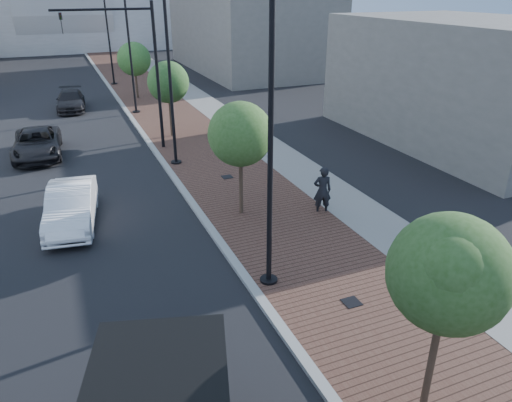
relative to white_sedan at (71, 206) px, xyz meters
name	(u,v)px	position (x,y,z in m)	size (l,w,h in m)	color
sidewalk	(158,94)	(8.35, 23.17, -0.73)	(7.00, 140.00, 0.12)	#4C2D23
concrete_strip	(188,92)	(11.05, 23.17, -0.73)	(2.40, 140.00, 0.13)	slate
curb	(117,97)	(4.85, 23.17, -0.72)	(0.30, 140.00, 0.14)	gray
white_sedan	(71,206)	(0.00, 0.00, 0.00)	(1.68, 4.82, 1.59)	white
dark_car_mid	(37,143)	(-1.26, 9.57, -0.06)	(2.45, 5.31, 1.47)	black
dark_car_far	(71,100)	(1.11, 20.38, -0.09)	(1.99, 4.89, 1.42)	black
pedestrian	(322,191)	(9.58, -2.96, 0.23)	(0.75, 0.49, 2.06)	black
streetlight_1	(267,155)	(5.34, -6.83, 3.55)	(1.44, 0.56, 9.21)	black
streetlight_2	(170,72)	(5.45, 5.17, 4.03)	(1.72, 0.56, 9.28)	black
streetlight_3	(129,53)	(5.34, 17.17, 3.55)	(1.44, 0.56, 9.21)	black
streetlight_4	(108,32)	(5.45, 29.17, 4.03)	(1.72, 0.56, 9.28)	black
traffic_mast	(140,62)	(4.55, 8.17, 4.19)	(5.09, 0.20, 8.00)	black
tree_0	(450,273)	(6.49, -12.80, 2.93)	(2.40, 2.36, 4.92)	#382619
tree_1	(241,134)	(6.49, -1.80, 2.66)	(2.54, 2.52, 4.73)	#382619
tree_2	(169,82)	(6.49, 10.20, 2.62)	(2.50, 2.48, 4.66)	#382619
tree_3	(135,59)	(6.49, 22.20, 2.45)	(2.69, 2.69, 4.60)	#382619
convention_center	(59,4)	(2.85, 68.17, 5.21)	(50.00, 30.00, 50.00)	#A2A6AC
commercial_block_ne	(248,32)	(20.85, 33.17, 3.21)	(12.00, 22.00, 8.00)	slate
commercial_block_e	(467,81)	(22.85, 3.17, 2.71)	(10.00, 16.00, 7.00)	#625E58
utility_cover_1	(352,302)	(7.25, -8.83, -0.66)	(0.50, 0.50, 0.02)	black
utility_cover_2	(227,177)	(7.25, 2.17, -0.66)	(0.50, 0.50, 0.02)	black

